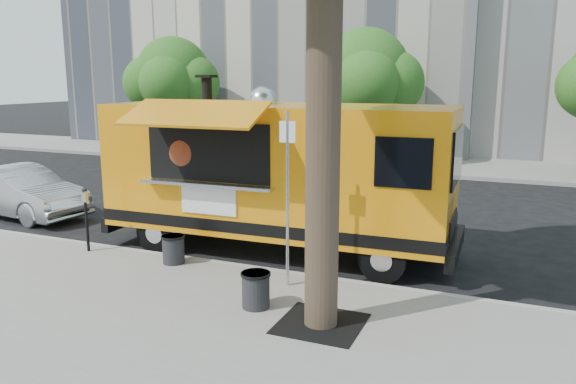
# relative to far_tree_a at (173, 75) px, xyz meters

# --- Properties ---
(ground) EXTENTS (120.00, 120.00, 0.00)m
(ground) POSITION_rel_far_tree_a_xyz_m (10.00, -12.30, -3.78)
(ground) COLOR black
(ground) RESTS_ON ground
(sidewalk) EXTENTS (60.00, 6.00, 0.15)m
(sidewalk) POSITION_rel_far_tree_a_xyz_m (10.00, -16.30, -3.70)
(sidewalk) COLOR gray
(sidewalk) RESTS_ON ground
(curb) EXTENTS (60.00, 0.14, 0.16)m
(curb) POSITION_rel_far_tree_a_xyz_m (10.00, -13.23, -3.70)
(curb) COLOR #999993
(curb) RESTS_ON ground
(far_sidewalk) EXTENTS (60.00, 5.00, 0.15)m
(far_sidewalk) POSITION_rel_far_tree_a_xyz_m (10.00, 1.20, -3.70)
(far_sidewalk) COLOR gray
(far_sidewalk) RESTS_ON ground
(tree_well) EXTENTS (1.20, 1.20, 0.02)m
(tree_well) POSITION_rel_far_tree_a_xyz_m (12.60, -15.10, -3.62)
(tree_well) COLOR black
(tree_well) RESTS_ON sidewalk
(far_tree_a) EXTENTS (3.42, 3.42, 5.36)m
(far_tree_a) POSITION_rel_far_tree_a_xyz_m (0.00, 0.00, 0.00)
(far_tree_a) COLOR #33261C
(far_tree_a) RESTS_ON far_sidewalk
(far_tree_b) EXTENTS (3.60, 3.60, 5.50)m
(far_tree_b) POSITION_rel_far_tree_a_xyz_m (9.00, 0.40, 0.06)
(far_tree_b) COLOR #33261C
(far_tree_b) RESTS_ON far_sidewalk
(sign_post) EXTENTS (0.28, 0.06, 3.00)m
(sign_post) POSITION_rel_far_tree_a_xyz_m (11.55, -13.85, -1.93)
(sign_post) COLOR silver
(sign_post) RESTS_ON sidewalk
(parking_meter) EXTENTS (0.11, 0.11, 1.33)m
(parking_meter) POSITION_rel_far_tree_a_xyz_m (7.00, -13.65, -2.79)
(parking_meter) COLOR black
(parking_meter) RESTS_ON sidewalk
(food_truck) EXTENTS (7.52, 3.61, 3.70)m
(food_truck) POSITION_rel_far_tree_a_xyz_m (10.41, -11.74, -2.04)
(food_truck) COLOR orange
(food_truck) RESTS_ON ground
(sedan) EXTENTS (4.24, 1.95, 1.35)m
(sedan) POSITION_rel_far_tree_a_xyz_m (2.86, -11.57, -3.10)
(sedan) COLOR silver
(sedan) RESTS_ON ground
(trash_bin_left) EXTENTS (0.46, 0.46, 0.55)m
(trash_bin_left) POSITION_rel_far_tree_a_xyz_m (9.06, -13.61, -3.33)
(trash_bin_left) COLOR black
(trash_bin_left) RESTS_ON sidewalk
(trash_bin_right) EXTENTS (0.47, 0.47, 0.57)m
(trash_bin_right) POSITION_rel_far_tree_a_xyz_m (11.46, -14.91, -3.32)
(trash_bin_right) COLOR black
(trash_bin_right) RESTS_ON sidewalk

